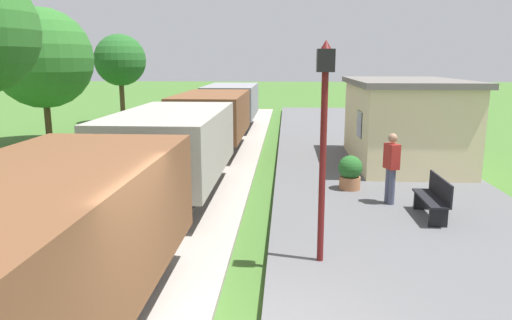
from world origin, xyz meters
TOP-DOWN VIEW (x-y plane):
  - freight_train at (-2.40, 9.94)m, footprint 2.50×26.00m
  - station_hut at (4.40, 10.94)m, footprint 3.50×5.80m
  - bench_near_hut at (3.73, 5.03)m, footprint 0.42×1.50m
  - person_waiting at (3.00, 6.06)m, footprint 0.35×0.44m
  - potted_planter at (2.22, 7.32)m, footprint 0.64×0.64m
  - lamp_post_near at (1.11, 2.59)m, footprint 0.28×0.28m
  - tree_field_left at (-10.01, 15.11)m, footprint 4.27×4.27m
  - tree_field_distant at (-9.13, 22.31)m, footprint 2.95×2.95m

SIDE VIEW (x-z plane):
  - bench_near_hut at x=3.73m, z-range 0.27..1.18m
  - potted_planter at x=2.22m, z-range 0.26..1.18m
  - person_waiting at x=3.00m, z-range 0.33..2.04m
  - freight_train at x=-2.40m, z-range 0.34..2.46m
  - station_hut at x=4.40m, z-range 0.26..3.04m
  - lamp_post_near at x=1.11m, z-range 0.95..4.65m
  - tree_field_distant at x=-9.13m, z-range 1.08..6.21m
  - tree_field_left at x=-10.01m, z-range 0.79..6.66m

